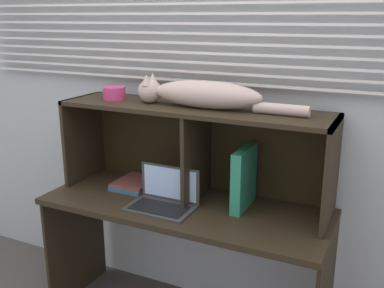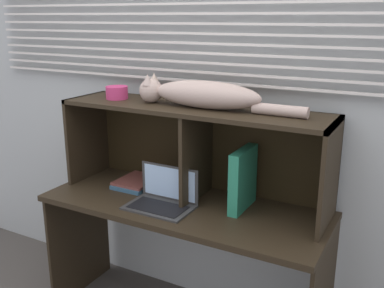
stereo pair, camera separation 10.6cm
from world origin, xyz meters
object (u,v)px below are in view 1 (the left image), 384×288
binder_upright (244,178)px  book_stack (135,183)px  cat (201,94)px  laptop (164,199)px  small_basket (114,93)px

binder_upright → book_stack: binder_upright is taller
cat → book_stack: size_ratio=3.60×
laptop → book_stack: bearing=149.3°
binder_upright → book_stack: size_ratio=1.25×
book_stack → cat: bearing=0.0°
laptop → book_stack: laptop is taller
cat → binder_upright: cat is taller
cat → binder_upright: bearing=0.0°
book_stack → binder_upright: bearing=0.0°
laptop → binder_upright: bearing=24.7°
cat → small_basket: size_ratio=7.39×
laptop → small_basket: 0.64m
book_stack → small_basket: (-0.11, 0.00, 0.50)m
laptop → book_stack: size_ratio=1.35×
cat → book_stack: (-0.40, -0.00, -0.53)m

